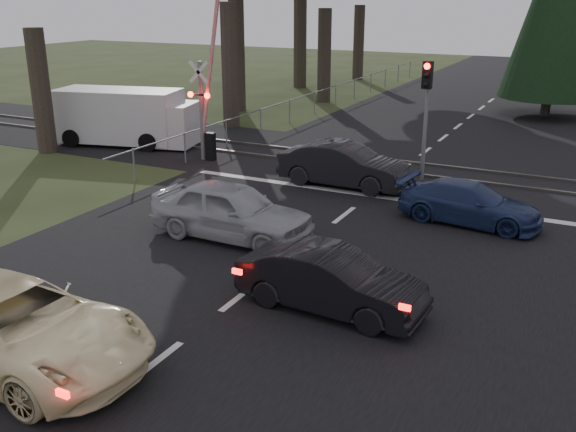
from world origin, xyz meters
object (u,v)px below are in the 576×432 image
Objects in this scene: crossing_signal at (206,108)px; cream_coupe at (14,326)px; traffic_signal_center at (426,100)px; silver_car at (232,211)px; dark_hatchback at (331,281)px; blue_sedan at (470,203)px; dark_car_far at (344,165)px; white_van at (129,117)px.

cream_coupe is at bearing -69.75° from crossing_signal.
crossing_signal reaches higher than cream_coupe.
silver_car is (-3.00, -7.74, -2.04)m from traffic_signal_center.
dark_hatchback reaches higher than blue_sedan.
traffic_signal_center is 8.54m from silver_car.
cream_coupe is at bearing 177.27° from dark_car_far.
traffic_signal_center is 1.02× the size of blue_sedan.
cream_coupe is at bearing 179.67° from silver_car.
cream_coupe is 1.17× the size of silver_car.
crossing_signal is 8.74m from silver_car.
blue_sedan is 15.65m from white_van.
blue_sedan is (1.43, 6.67, -0.06)m from dark_hatchback.
crossing_signal is at bearing -173.85° from traffic_signal_center.
dark_car_far is at bearing 73.12° from blue_sedan.
crossing_signal reaches higher than traffic_signal_center.
blue_sedan is 0.63× the size of white_van.
blue_sedan is at bearing -14.61° from crossing_signal.
traffic_signal_center is 3.52m from dark_car_far.
crossing_signal is at bearing 38.76° from silver_car.
white_van is (-15.22, 3.61, 0.61)m from blue_sedan.
dark_hatchback is 4.77m from silver_car.
crossing_signal is 1.57× the size of dark_car_far.
crossing_signal is 1.74× the size of blue_sedan.
dark_hatchback is 6.83m from blue_sedan.
traffic_signal_center reaches higher than cream_coupe.
blue_sedan is (5.59, 11.03, -0.15)m from cream_coupe.
traffic_signal_center is 15.19m from cream_coupe.
dark_hatchback is at bearing -84.57° from traffic_signal_center.
traffic_signal_center reaches higher than dark_hatchback.
traffic_signal_center is 0.92× the size of silver_car.
dark_car_far reaches higher than blue_sedan.
white_van is at bearing -179.70° from traffic_signal_center.
white_van is (-13.79, 10.29, 0.55)m from dark_hatchback.
dark_car_far is at bearing -6.87° from silver_car.
dark_car_far is 0.70× the size of white_van.
crossing_signal is 1.70× the size of traffic_signal_center.
blue_sedan is at bearing -27.07° from white_van.
blue_sedan is 0.90× the size of dark_car_far.
dark_car_far is (0.83, 5.89, -0.03)m from silver_car.
blue_sedan is (5.41, 4.06, -0.18)m from silver_car.
blue_sedan is at bearing -52.01° from silver_car.
silver_car is (5.28, -6.85, -1.30)m from crossing_signal.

